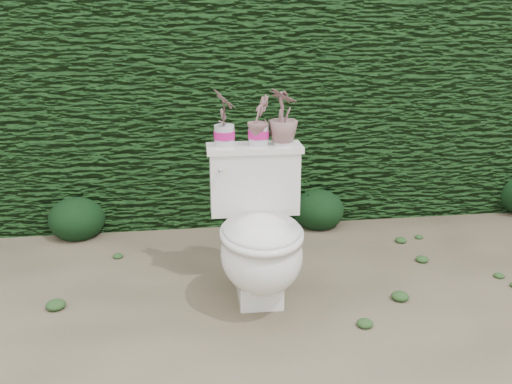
{
  "coord_description": "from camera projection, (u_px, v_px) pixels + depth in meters",
  "views": [
    {
      "loc": [
        -0.17,
        -2.6,
        1.47
      ],
      "look_at": [
        0.21,
        0.18,
        0.55
      ],
      "focal_mm": 40.0,
      "sensor_mm": 36.0,
      "label": 1
    }
  ],
  "objects": [
    {
      "name": "toilet",
      "position": [
        260.0,
        237.0,
        2.88
      ],
      "size": [
        0.5,
        0.69,
        0.78
      ],
      "rotation": [
        0.0,
        0.0,
        -0.02
      ],
      "color": "white",
      "rests_on": "ground"
    },
    {
      "name": "potted_plant_left",
      "position": [
        224.0,
        119.0,
        2.92
      ],
      "size": [
        0.13,
        0.17,
        0.28
      ],
      "primitive_type": "imported",
      "rotation": [
        0.0,
        0.0,
        1.79
      ],
      "color": "#257931",
      "rests_on": "toilet"
    },
    {
      "name": "potted_plant_center",
      "position": [
        259.0,
        122.0,
        2.94
      ],
      "size": [
        0.15,
        0.17,
        0.24
      ],
      "primitive_type": "imported",
      "rotation": [
        0.0,
        0.0,
        1.17
      ],
      "color": "#257931",
      "rests_on": "toilet"
    },
    {
      "name": "ground",
      "position": [
        221.0,
        306.0,
        2.93
      ],
      "size": [
        60.0,
        60.0,
        0.0
      ],
      "primitive_type": "plane",
      "color": "#807358",
      "rests_on": "ground"
    },
    {
      "name": "hedge",
      "position": [
        202.0,
        101.0,
        4.18
      ],
      "size": [
        8.0,
        1.0,
        1.6
      ],
      "primitive_type": "cube",
      "color": "#1B4316",
      "rests_on": "ground"
    },
    {
      "name": "potted_plant_right",
      "position": [
        283.0,
        118.0,
        2.95
      ],
      "size": [
        0.22,
        0.22,
        0.28
      ],
      "primitive_type": "imported",
      "rotation": [
        0.0,
        0.0,
        2.2
      ],
      "color": "#257931",
      "rests_on": "toilet"
    },
    {
      "name": "liriope_clump_2",
      "position": [
        318.0,
        206.0,
        3.96
      ],
      "size": [
        0.36,
        0.36,
        0.28
      ],
      "primitive_type": "ellipsoid",
      "color": "black",
      "rests_on": "ground"
    },
    {
      "name": "liriope_clump_1",
      "position": [
        76.0,
        214.0,
        3.79
      ],
      "size": [
        0.37,
        0.37,
        0.3
      ],
      "primitive_type": "ellipsoid",
      "color": "black",
      "rests_on": "ground"
    }
  ]
}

